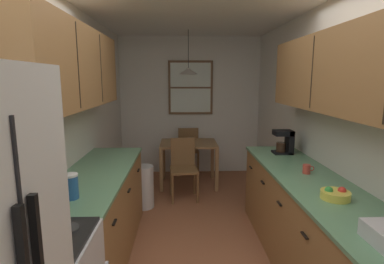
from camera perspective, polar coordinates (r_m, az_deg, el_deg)
ground_plane at (r=3.60m, az=1.00°, el=-19.76°), size 12.00×12.00×0.00m
wall_left at (r=3.38m, az=-22.46°, el=0.50°), size 0.10×9.00×2.55m
wall_right at (r=3.51m, az=23.63°, el=0.76°), size 0.10×9.00×2.55m
wall_back at (r=5.80m, az=-0.39°, el=4.89°), size 4.40×0.10×2.55m
counter_left at (r=3.27m, az=-17.08°, el=-14.57°), size 0.64×2.04×0.90m
upper_cabinets_left at (r=2.99m, az=-21.40°, el=11.18°), size 0.33×2.12×0.72m
counter_right at (r=2.85m, az=23.88°, el=-18.88°), size 0.64×3.35×0.90m
upper_cabinets_right at (r=2.54m, az=29.48°, el=9.88°), size 0.33×3.03×0.68m
dining_table at (r=5.13m, az=-0.66°, el=-3.30°), size 0.94×0.72×0.73m
dining_chair_near at (r=4.61m, az=-1.60°, el=-6.25°), size 0.43×0.43×0.90m
dining_chair_far at (r=5.71m, az=-0.79°, el=-3.06°), size 0.42×0.42×0.90m
pendant_light at (r=5.00m, az=-0.69°, el=11.33°), size 0.31×0.31×0.70m
back_window at (r=5.71m, az=-0.27°, el=8.29°), size 0.82×0.05×0.99m
trash_bin at (r=4.37m, az=-9.03°, el=-10.09°), size 0.28×0.28×0.59m
storage_canister at (r=2.47m, az=-21.79°, el=-9.42°), size 0.12×0.12×0.19m
coffee_maker at (r=3.80m, az=17.02°, el=-1.68°), size 0.22×0.18×0.28m
mug_by_coffeemaker at (r=3.09m, az=20.67°, el=-6.49°), size 0.11×0.07×0.09m
fruit_bowl at (r=2.55m, az=25.23°, el=-10.47°), size 0.21×0.21×0.09m
table_serving_bowl at (r=5.16m, az=-0.49°, el=-1.52°), size 0.16×0.16×0.06m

